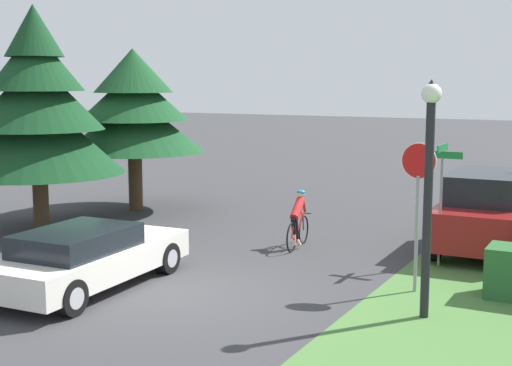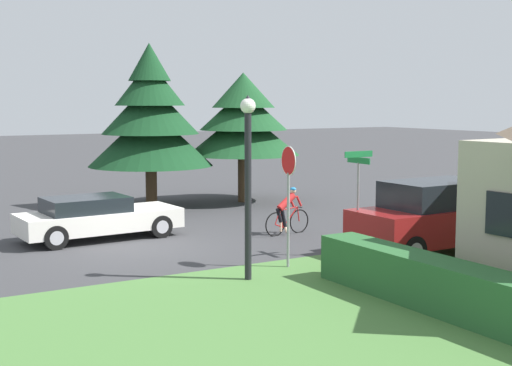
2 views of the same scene
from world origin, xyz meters
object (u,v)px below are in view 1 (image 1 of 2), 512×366
Objects in this scene: street_name_sign at (441,183)px; conifer_tall_near at (37,109)px; parked_suv_right at (485,212)px; stop_sign at (418,187)px; cyclist at (298,221)px; sedan_left_lane at (88,257)px; conifer_tall_far at (134,108)px; street_lamp at (429,172)px.

street_name_sign is 11.10m from conifer_tall_near.
parked_suv_right is 12.27m from conifer_tall_near.
stop_sign is at bearing 171.46° from parked_suv_right.
parked_suv_right reaches higher than cyclist.
stop_sign is 1.07× the size of street_name_sign.
conifer_tall_far is (-4.71, 7.72, 2.68)m from sedan_left_lane.
conifer_tall_far is (0.34, 3.89, -0.09)m from conifer_tall_near.
sedan_left_lane is at bearing 150.38° from cyclist.
parked_suv_right is 2.35m from street_name_sign.
street_lamp is 12.88m from conifer_tall_far.
street_name_sign is 0.45× the size of conifer_tall_near.
conifer_tall_near reaches higher than parked_suv_right.
stop_sign is 11.74m from conifer_tall_far.
street_lamp reaches higher than street_name_sign.
conifer_tall_far is (-10.64, 4.81, 1.21)m from stop_sign.
sedan_left_lane is 6.95m from street_lamp.
cyclist is at bearing -27.72° from stop_sign.
cyclist is at bearing -19.24° from conifer_tall_far.
street_name_sign is (3.61, -0.15, 1.23)m from cyclist.
street_lamp is 3.83m from street_name_sign.
stop_sign is (3.68, -2.38, 1.43)m from cyclist.
street_lamp is 1.51× the size of street_name_sign.
street_name_sign is at bearing -98.97° from cyclist.
conifer_tall_near is (-10.99, 0.92, 1.30)m from stop_sign.
conifer_tall_far is at bearing -19.14° from stop_sign.
conifer_tall_far reaches higher than sedan_left_lane.
cyclist is 6.06m from street_lamp.
parked_suv_right is at bearing 16.24° from conifer_tall_near.
street_lamp reaches higher than stop_sign.
cyclist is 0.27× the size of conifer_tall_near.
parked_suv_right is 1.60× the size of street_name_sign.
street_lamp reaches higher than parked_suv_right.
cyclist is at bearing 113.14° from parked_suv_right.
conifer_tall_far is at bearing 86.24° from parked_suv_right.
parked_suv_right is 6.00m from street_lamp.
conifer_tall_far is at bearing 150.73° from street_lamp.
street_lamp is (6.51, 1.43, 1.97)m from sedan_left_lane.
cyclist is 4.61m from stop_sign.
stop_sign is at bearing 111.36° from street_lamp.
conifer_tall_far is at bearing 166.27° from street_name_sign.
street_name_sign is at bearing -13.73° from conifer_tall_far.
stop_sign is (-0.56, -4.29, 1.14)m from parked_suv_right.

